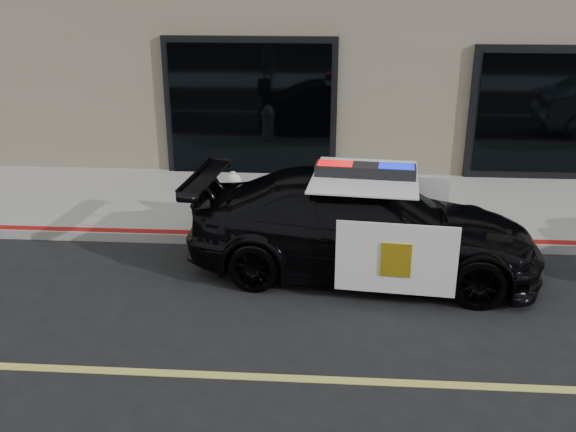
{
  "coord_description": "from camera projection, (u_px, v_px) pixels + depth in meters",
  "views": [
    {
      "loc": [
        0.65,
        -5.7,
        4.02
      ],
      "look_at": [
        0.09,
        2.2,
        1.0
      ],
      "focal_mm": 40.0,
      "sensor_mm": 36.0,
      "label": 1
    }
  ],
  "objects": [
    {
      "name": "ground",
      "position": [
        265.0,
        378.0,
        6.79
      ],
      "size": [
        120.0,
        120.0,
        0.0
      ],
      "primitive_type": "plane",
      "color": "black",
      "rests_on": "ground"
    },
    {
      "name": "sidewalk_n",
      "position": [
        295.0,
        204.0,
        11.66
      ],
      "size": [
        60.0,
        3.5,
        0.15
      ],
      "primitive_type": "cube",
      "color": "gray",
      "rests_on": "ground"
    },
    {
      "name": "fire_hydrant",
      "position": [
        234.0,
        199.0,
        10.43
      ],
      "size": [
        0.39,
        0.55,
        0.87
      ],
      "color": "white",
      "rests_on": "sidewalk_n"
    },
    {
      "name": "police_car",
      "position": [
        363.0,
        225.0,
        8.95
      ],
      "size": [
        2.92,
        5.25,
        1.59
      ],
      "color": "black",
      "rests_on": "ground"
    }
  ]
}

